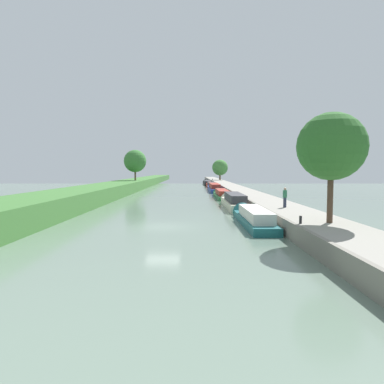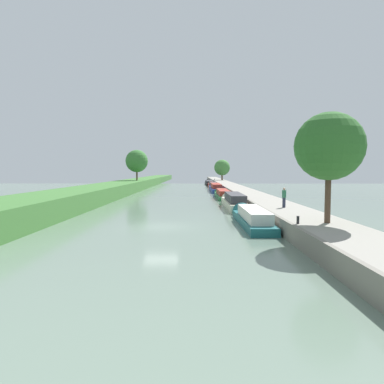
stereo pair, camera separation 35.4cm
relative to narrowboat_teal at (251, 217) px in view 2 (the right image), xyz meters
The scene contains 16 objects.
ground_plane 6.98m from the narrowboat_teal, 168.79° to the right, with size 160.00×160.00×0.00m, color slate.
left_grassy_bank 18.19m from the narrowboat_teal, behind, with size 6.26×260.00×1.90m.
right_towpath 3.52m from the narrowboat_teal, 22.57° to the right, with size 3.81×260.00×1.04m.
stone_quay 1.82m from the narrowboat_teal, 47.88° to the right, with size 0.25×260.00×1.09m.
narrowboat_teal is the anchor object (origin of this frame).
narrowboat_cream 11.66m from the narrowboat_teal, 90.22° to the left, with size 1.94×11.69×2.14m.
narrowboat_green 25.23m from the narrowboat_teal, 90.50° to the left, with size 1.81×12.55×1.85m.
narrowboat_blue 40.97m from the narrowboat_teal, 90.46° to the left, with size 1.99×15.43×2.12m.
narrowboat_red 57.00m from the narrowboat_teal, 90.11° to the left, with size 1.86×12.88×1.80m.
narrowboat_black 71.90m from the narrowboat_teal, 90.23° to the left, with size 2.20×16.08×2.09m.
tree_rightbank_near 8.66m from the narrowboat_teal, 60.62° to the right, with size 3.98×3.98×6.48m.
tree_rightbank_midnear 81.48m from the narrowboat_teal, 87.09° to the left, with size 4.95×4.95×6.36m.
tree_leftbank_downstream 51.44m from the narrowboat_teal, 109.49° to the left, with size 4.86×4.86×6.63m.
person_walking 3.98m from the narrowboat_teal, 34.55° to the left, with size 0.34×0.34×1.66m.
mooring_bollard_near 6.74m from the narrowboat_teal, 75.76° to the right, with size 0.16×0.16×0.45m.
mooring_bollard_far 78.57m from the narrowboat_teal, 88.80° to the left, with size 0.16×0.16×0.45m.
Camera 2 is at (2.50, -24.86, 4.16)m, focal length 31.95 mm.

